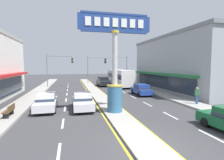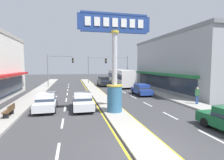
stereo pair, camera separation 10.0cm
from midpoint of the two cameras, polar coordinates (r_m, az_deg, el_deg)
ground_plane at (r=9.50m, az=11.24°, el=-20.73°), size 160.00×160.00×0.00m
median_strip at (r=26.37m, az=-4.97°, el=-4.09°), size 1.87×52.00×0.14m
sidewalk_left at (r=24.68m, az=-24.67°, el=-5.05°), size 2.22×60.00×0.18m
sidewalk_right at (r=27.06m, az=14.13°, el=-3.95°), size 2.22×60.00×0.18m
lane_markings at (r=25.06m, az=-4.54°, el=-4.70°), size 8.61×52.00×0.01m
district_sign at (r=14.82m, az=1.05°, el=4.25°), size 6.10×1.34×8.24m
storefront_right at (r=31.58m, az=23.11°, el=4.87°), size 10.29×21.19×8.79m
traffic_light_left_side at (r=34.86m, az=-17.22°, el=4.73°), size 4.86×0.46×6.20m
traffic_light_right_side at (r=36.78m, az=2.48°, el=4.91°), size 4.86×0.46×6.20m
traffic_light_median_far at (r=40.30m, az=-5.46°, el=4.80°), size 4.20×0.46×6.20m
sedan_near_right_lane at (r=16.73m, az=-9.33°, el=-6.70°), size 1.85×4.30×1.53m
sedan_far_right_lane at (r=17.28m, az=-20.49°, el=-6.57°), size 1.95×4.36×1.53m
suv_near_left_lane at (r=35.05m, az=-2.72°, el=-0.41°), size 2.04×4.64×1.90m
bus_mid_left_lane at (r=35.21m, az=2.72°, el=1.05°), size 2.61×11.21×3.26m
sedan_kerb_right at (r=24.73m, az=9.72°, el=-3.04°), size 1.94×4.35×1.53m
street_bench at (r=15.78m, az=-30.21°, el=-8.48°), size 0.48×1.60×0.88m
pedestrian_far_side at (r=19.84m, az=26.03°, el=-4.28°), size 0.46×0.37×1.70m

